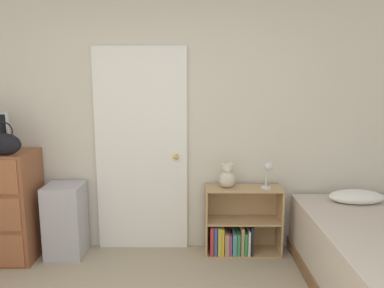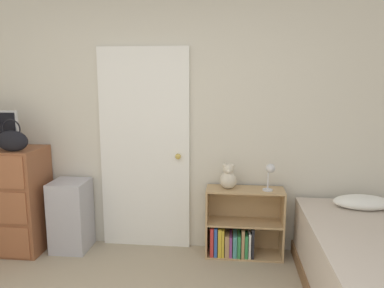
# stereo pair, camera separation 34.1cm
# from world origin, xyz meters

# --- Properties ---
(wall_back) EXTENTS (10.00, 0.06, 2.55)m
(wall_back) POSITION_xyz_m (0.00, 2.28, 1.27)
(wall_back) COLOR beige
(wall_back) RESTS_ON ground_plane
(door_closed) EXTENTS (0.89, 0.09, 2.00)m
(door_closed) POSITION_xyz_m (-0.18, 2.23, 1.00)
(door_closed) COLOR white
(door_closed) RESTS_ON ground_plane
(dresser) EXTENTS (0.87, 0.48, 1.03)m
(dresser) POSITION_xyz_m (-1.59, 1.99, 0.52)
(dresser) COLOR brown
(dresser) RESTS_ON ground_plane
(handbag) EXTENTS (0.31, 0.11, 0.30)m
(handbag) POSITION_xyz_m (-1.33, 1.85, 1.14)
(handbag) COLOR black
(handbag) RESTS_ON dresser
(storage_bin) EXTENTS (0.35, 0.35, 0.70)m
(storage_bin) POSITION_xyz_m (-0.91, 2.06, 0.35)
(storage_bin) COLOR #ADADB7
(storage_bin) RESTS_ON ground_plane
(bookshelf) EXTENTS (0.74, 0.27, 0.67)m
(bookshelf) POSITION_xyz_m (0.76, 2.10, 0.25)
(bookshelf) COLOR tan
(bookshelf) RESTS_ON ground_plane
(teddy_bear) EXTENTS (0.16, 0.16, 0.25)m
(teddy_bear) POSITION_xyz_m (0.65, 2.10, 0.77)
(teddy_bear) COLOR beige
(teddy_bear) RESTS_ON bookshelf
(desk_lamp) EXTENTS (0.11, 0.10, 0.26)m
(desk_lamp) POSITION_xyz_m (1.03, 2.06, 0.85)
(desk_lamp) COLOR silver
(desk_lamp) RESTS_ON bookshelf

